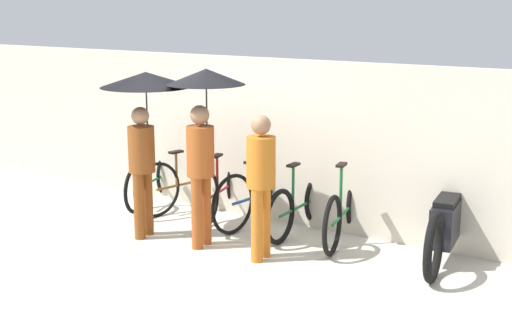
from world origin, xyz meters
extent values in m
plane|color=beige|center=(0.00, 0.00, 0.00)|extent=(30.00, 30.00, 0.00)
cube|color=beige|center=(0.00, 1.84, 1.06)|extent=(12.22, 0.12, 2.11)
torus|color=black|center=(-1.61, 2.01, 0.33)|extent=(0.21, 0.66, 0.66)
torus|color=black|center=(-1.37, 1.06, 0.33)|extent=(0.21, 0.66, 0.66)
cylinder|color=#19662D|center=(-1.49, 1.53, 0.33)|extent=(0.27, 0.95, 0.04)
cylinder|color=#19662D|center=(-1.45, 1.37, 0.58)|extent=(0.04, 0.04, 0.50)
cube|color=black|center=(-1.45, 1.37, 0.85)|extent=(0.14, 0.22, 0.03)
cylinder|color=#19662D|center=(-1.61, 2.01, 0.66)|extent=(0.04, 0.04, 0.66)
cylinder|color=#19662D|center=(-1.61, 2.01, 0.99)|extent=(0.43, 0.14, 0.03)
torus|color=black|center=(-0.77, 2.06, 0.37)|extent=(0.22, 0.74, 0.75)
torus|color=black|center=(-1.02, 1.07, 0.37)|extent=(0.22, 0.74, 0.75)
cylinder|color=brown|center=(-0.90, 1.56, 0.37)|extent=(0.28, 0.99, 0.04)
cylinder|color=brown|center=(-0.94, 1.39, 0.60)|extent=(0.04, 0.04, 0.45)
cube|color=black|center=(-0.94, 1.39, 0.84)|extent=(0.14, 0.22, 0.03)
cylinder|color=brown|center=(-0.77, 2.06, 0.68)|extent=(0.04, 0.04, 0.62)
cylinder|color=brown|center=(-0.77, 2.06, 0.99)|extent=(0.43, 0.13, 0.03)
torus|color=black|center=(-0.42, 2.09, 0.37)|extent=(0.21, 0.73, 0.74)
torus|color=black|center=(-0.18, 1.04, 0.37)|extent=(0.21, 0.73, 0.74)
cylinder|color=maroon|center=(-0.30, 1.57, 0.37)|extent=(0.28, 1.06, 0.04)
cylinder|color=maroon|center=(-0.26, 1.38, 0.61)|extent=(0.04, 0.04, 0.48)
cube|color=black|center=(-0.26, 1.38, 0.87)|extent=(0.13, 0.22, 0.03)
cylinder|color=maroon|center=(-0.42, 2.09, 0.69)|extent=(0.04, 0.04, 0.64)
cylinder|color=maroon|center=(-0.42, 2.09, 1.01)|extent=(0.44, 0.13, 0.03)
torus|color=black|center=(0.37, 2.10, 0.38)|extent=(0.15, 0.76, 0.76)
torus|color=black|center=(0.23, 1.03, 0.38)|extent=(0.15, 0.76, 0.76)
cylinder|color=#19478C|center=(0.30, 1.57, 0.38)|extent=(0.18, 1.08, 0.04)
cylinder|color=#19478C|center=(0.27, 1.38, 0.61)|extent=(0.04, 0.04, 0.46)
cube|color=black|center=(0.27, 1.38, 0.85)|extent=(0.12, 0.21, 0.03)
cylinder|color=#19478C|center=(0.37, 2.10, 0.67)|extent=(0.04, 0.04, 0.58)
cylinder|color=#19478C|center=(0.37, 2.10, 0.96)|extent=(0.44, 0.09, 0.03)
torus|color=black|center=(0.89, 2.01, 0.34)|extent=(0.07, 0.67, 0.67)
torus|color=black|center=(0.90, 1.02, 0.34)|extent=(0.07, 0.67, 0.67)
cylinder|color=#19662D|center=(0.90, 1.51, 0.34)|extent=(0.05, 0.99, 0.04)
cylinder|color=#19662D|center=(0.90, 1.34, 0.61)|extent=(0.04, 0.04, 0.55)
cube|color=black|center=(0.90, 1.34, 0.90)|extent=(0.09, 0.20, 0.03)
cylinder|color=#19662D|center=(0.89, 2.01, 0.67)|extent=(0.04, 0.04, 0.67)
cylinder|color=#19662D|center=(0.89, 2.01, 1.00)|extent=(0.44, 0.03, 0.03)
torus|color=black|center=(1.39, 2.05, 0.35)|extent=(0.19, 0.70, 0.70)
torus|color=black|center=(1.60, 1.01, 0.35)|extent=(0.19, 0.70, 0.70)
cylinder|color=#19662D|center=(1.49, 1.53, 0.35)|extent=(0.24, 1.05, 0.04)
cylinder|color=#19662D|center=(1.53, 1.35, 0.66)|extent=(0.04, 0.04, 0.61)
cube|color=black|center=(1.53, 1.35, 0.98)|extent=(0.13, 0.21, 0.03)
cylinder|color=#19662D|center=(1.39, 2.05, 0.71)|extent=(0.04, 0.04, 0.71)
cylinder|color=#19662D|center=(1.39, 2.05, 1.06)|extent=(0.44, 0.11, 0.03)
cylinder|color=brown|center=(-0.62, 0.28, 0.41)|extent=(0.13, 0.13, 0.81)
cylinder|color=brown|center=(-0.64, 0.45, 0.41)|extent=(0.13, 0.13, 0.81)
cylinder|color=brown|center=(-0.63, 0.37, 1.09)|extent=(0.32, 0.32, 0.55)
sphere|color=tan|center=(-0.63, 0.37, 1.49)|extent=(0.21, 0.21, 0.21)
cylinder|color=#332D28|center=(-0.65, 0.50, 1.47)|extent=(0.02, 0.02, 0.70)
cone|color=black|center=(-0.65, 0.50, 1.91)|extent=(1.09, 1.09, 0.18)
cylinder|color=#9E4C1E|center=(0.18, 0.37, 0.43)|extent=(0.13, 0.13, 0.85)
cylinder|color=#9E4C1E|center=(0.17, 0.55, 0.43)|extent=(0.13, 0.13, 0.85)
cylinder|color=#9E4C1E|center=(0.18, 0.46, 1.14)|extent=(0.32, 0.32, 0.58)
sphere|color=#997051|center=(0.18, 0.46, 1.56)|extent=(0.22, 0.22, 0.22)
cylinder|color=#332D28|center=(0.17, 0.60, 1.53)|extent=(0.02, 0.02, 0.72)
cone|color=black|center=(0.17, 0.60, 1.98)|extent=(0.90, 0.90, 0.18)
cylinder|color=#C66B1E|center=(0.99, 0.38, 0.41)|extent=(0.13, 0.13, 0.83)
cylinder|color=#C66B1E|center=(0.98, 0.56, 0.41)|extent=(0.13, 0.13, 0.83)
cylinder|color=#C66B1E|center=(0.99, 0.47, 1.11)|extent=(0.32, 0.32, 0.56)
sphere|color=#997051|center=(0.99, 0.47, 1.52)|extent=(0.22, 0.22, 0.22)
torus|color=black|center=(2.64, 2.17, 0.37)|extent=(0.19, 0.74, 0.73)
torus|color=black|center=(2.82, 0.86, 0.37)|extent=(0.19, 0.74, 0.73)
cube|color=black|center=(2.73, 1.52, 0.45)|extent=(0.34, 0.76, 0.44)
cube|color=black|center=(2.73, 1.52, 0.70)|extent=(0.29, 0.54, 0.06)
cylinder|color=#B2B2B7|center=(2.64, 2.17, 0.92)|extent=(0.58, 0.11, 0.03)
camera|label=1|loc=(4.99, -5.91, 2.82)|focal=50.00mm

